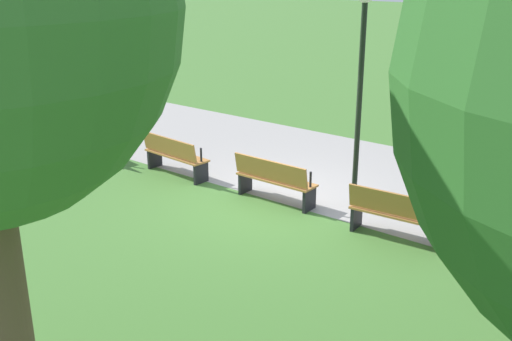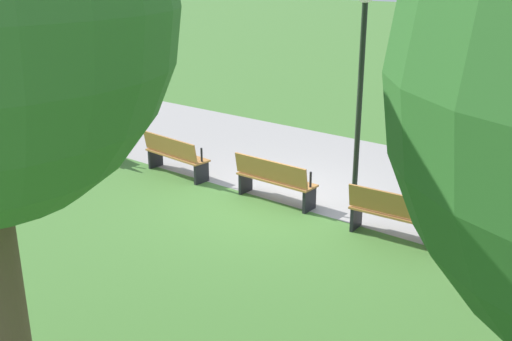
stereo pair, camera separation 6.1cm
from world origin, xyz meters
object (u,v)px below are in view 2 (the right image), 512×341
object	(u,v)px
bench_1	(12,124)
bench_2	(89,137)
lamp_post	(362,57)
bench_5	(398,215)
bench_4	(274,179)
bench_3	(175,155)

from	to	relation	value
bench_1	bench_2	distance (m)	2.60
bench_1	bench_2	xyz separation A→B (m)	(2.56, 0.47, 0.00)
bench_1	lamp_post	distance (m)	9.49
bench_5	lamp_post	bearing A→B (deg)	141.85
bench_1	bench_5	world-z (taller)	same
bench_4	lamp_post	distance (m)	2.79
bench_3	lamp_post	distance (m)	4.63
bench_5	lamp_post	distance (m)	2.82
bench_3	bench_1	bearing A→B (deg)	-167.52
bench_2	lamp_post	size ratio (longest dim) A/B	0.42
bench_2	bench_4	bearing A→B (deg)	12.49
bench_4	bench_5	xyz separation A→B (m)	(2.60, -0.09, 0.00)
bench_1	bench_5	xyz separation A→B (m)	(10.36, 0.75, 0.00)
bench_3	bench_4	distance (m)	2.60
bench_2	bench_4	distance (m)	5.21
bench_4	bench_5	world-z (taller)	same
bench_2	bench_4	world-z (taller)	same
bench_5	lamp_post	size ratio (longest dim) A/B	0.42
bench_2	bench_4	xyz separation A→B (m)	(5.19, 0.38, 0.00)
bench_3	bench_4	xyz separation A→B (m)	(2.60, 0.09, 0.00)
bench_4	lamp_post	size ratio (longest dim) A/B	0.41
bench_1	bench_2	size ratio (longest dim) A/B	1.01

